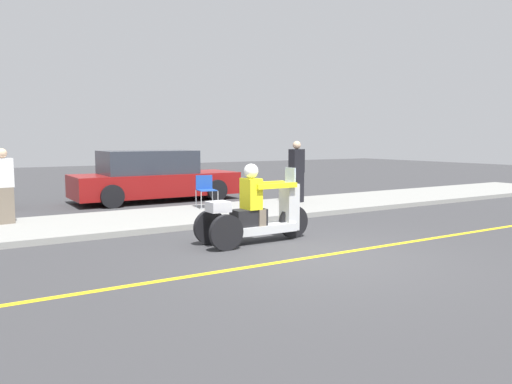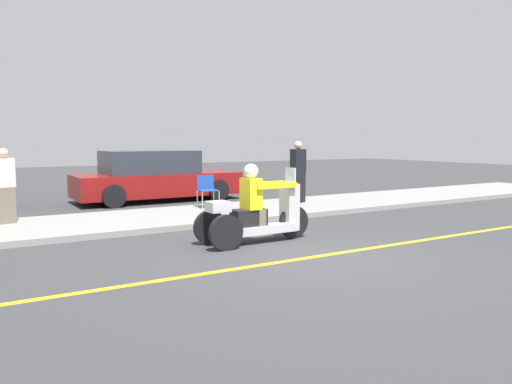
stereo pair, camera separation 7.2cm
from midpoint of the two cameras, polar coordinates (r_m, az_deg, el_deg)
The scene contains 8 objects.
ground_plane at distance 8.08m, azimuth 7.44°, elevation -7.30°, with size 60.00×60.00×0.00m, color #38383A.
lane_stripe at distance 7.90m, azimuth 5.75°, elevation -7.56°, with size 24.00×0.12×0.01m.
sidewalk_strip at distance 11.94m, azimuth -6.50°, elevation -2.65°, with size 28.00×2.80×0.12m.
motorcycle_trike at distance 8.97m, azimuth 0.21°, elevation -2.56°, with size 2.21×0.71×1.43m.
spectator_far_back at distance 13.79m, azimuth 4.97°, elevation 2.19°, with size 0.44×0.30×1.69m.
spectator_mid_group at distance 11.50m, azimuth -26.59°, elevation 0.48°, with size 0.40×0.28×1.56m.
folding_chair_set_back at distance 12.81m, azimuth -5.48°, elevation 0.50°, with size 0.52×0.52×0.82m.
parked_car_lot_far at distance 15.32m, azimuth -11.30°, elevation 1.66°, with size 4.89×2.00×1.52m.
Camera 2 is at (-4.90, -6.14, 1.86)m, focal length 35.00 mm.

